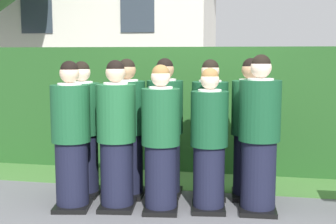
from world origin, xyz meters
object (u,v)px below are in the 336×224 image
(student_front_row_2, at_px, (161,142))
(student_front_row_0, at_px, (71,139))
(student_rear_row_0, at_px, (83,132))
(student_rear_row_4, at_px, (250,132))
(student_rear_row_3, at_px, (210,132))
(student_rear_row_2, at_px, (165,131))
(student_front_row_3, at_px, (209,144))
(student_front_row_1, at_px, (116,139))
(student_rear_row_1, at_px, (127,131))
(student_front_row_4, at_px, (259,138))

(student_front_row_2, bearing_deg, student_front_row_0, -173.88)
(student_rear_row_0, xyz_separation_m, student_rear_row_4, (1.96, 0.27, 0.02))
(student_front_row_2, bearing_deg, student_rear_row_3, 52.09)
(student_front_row_0, distance_m, student_rear_row_2, 1.13)
(student_front_row_0, height_order, student_rear_row_3, student_rear_row_3)
(student_rear_row_3, bearing_deg, student_front_row_3, -84.44)
(student_front_row_3, distance_m, student_rear_row_0, 1.57)
(student_front_row_1, distance_m, student_rear_row_2, 0.71)
(student_front_row_1, relative_size, student_rear_row_2, 0.99)
(student_rear_row_1, bearing_deg, student_front_row_3, -18.05)
(student_front_row_0, xyz_separation_m, student_front_row_4, (2.02, 0.29, 0.03))
(student_front_row_3, height_order, student_rear_row_0, student_rear_row_0)
(student_rear_row_2, bearing_deg, student_rear_row_3, 3.66)
(student_front_row_4, xyz_separation_m, student_rear_row_4, (-0.11, 0.48, -0.02))
(student_front_row_2, distance_m, student_rear_row_3, 0.75)
(student_rear_row_1, height_order, student_rear_row_3, student_rear_row_1)
(student_front_row_1, relative_size, student_rear_row_3, 1.00)
(student_rear_row_0, bearing_deg, student_rear_row_2, 9.93)
(student_rear_row_2, bearing_deg, student_rear_row_1, -165.91)
(student_front_row_2, xyz_separation_m, student_rear_row_1, (-0.50, 0.45, 0.03))
(student_rear_row_2, bearing_deg, student_front_row_4, -18.74)
(student_front_row_3, height_order, student_rear_row_2, student_rear_row_2)
(student_front_row_1, bearing_deg, student_rear_row_1, 91.18)
(student_front_row_0, relative_size, student_rear_row_3, 0.99)
(student_front_row_3, distance_m, student_rear_row_2, 0.73)
(student_rear_row_0, relative_size, student_rear_row_2, 0.98)
(student_front_row_4, bearing_deg, student_rear_row_2, 161.26)
(student_front_row_2, relative_size, student_rear_row_2, 0.96)
(student_front_row_0, relative_size, student_rear_row_1, 0.99)
(student_front_row_0, distance_m, student_rear_row_4, 2.05)
(student_front_row_0, bearing_deg, student_rear_row_1, 49.34)
(student_rear_row_4, bearing_deg, student_front_row_1, -154.51)
(student_front_row_2, distance_m, student_front_row_4, 1.05)
(student_front_row_3, height_order, student_front_row_4, student_front_row_4)
(student_rear_row_3, bearing_deg, student_rear_row_0, -172.27)
(student_front_row_2, distance_m, student_rear_row_1, 0.68)
(student_front_row_3, relative_size, student_rear_row_4, 0.94)
(student_rear_row_1, xyz_separation_m, student_rear_row_3, (0.96, 0.14, -0.00))
(student_rear_row_0, relative_size, student_rear_row_4, 0.98)
(student_rear_row_0, xyz_separation_m, student_rear_row_3, (1.50, 0.20, 0.01))
(student_rear_row_2, distance_m, student_rear_row_3, 0.53)
(student_front_row_3, height_order, student_rear_row_4, student_rear_row_4)
(student_front_row_4, height_order, student_rear_row_4, student_front_row_4)
(student_front_row_1, relative_size, student_rear_row_0, 1.01)
(student_front_row_3, bearing_deg, student_front_row_4, 6.80)
(student_front_row_1, bearing_deg, student_front_row_2, 1.41)
(student_rear_row_1, distance_m, student_rear_row_2, 0.45)
(student_rear_row_1, distance_m, student_rear_row_3, 0.98)
(student_front_row_3, relative_size, student_rear_row_2, 0.94)
(student_front_row_4, xyz_separation_m, student_rear_row_0, (-2.08, 0.21, -0.04))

